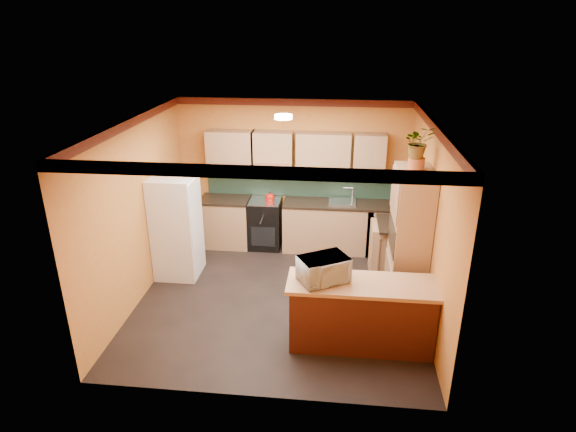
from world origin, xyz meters
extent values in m
plane|color=black|center=(0.00, 0.00, 0.00)|extent=(4.20, 4.20, 0.00)
cube|color=white|center=(0.00, 0.00, 2.70)|extent=(4.20, 4.20, 0.04)
cube|color=#BE8D33|center=(0.00, 2.10, 1.35)|extent=(4.20, 0.04, 2.70)
cube|color=#BE8D33|center=(0.00, -2.10, 1.35)|extent=(4.20, 0.04, 2.70)
cube|color=#BE8D33|center=(-2.10, 0.00, 1.35)|extent=(0.04, 4.20, 2.70)
cube|color=#BE8D33|center=(2.10, 0.00, 1.35)|extent=(0.04, 4.20, 2.70)
cube|color=#1C3327|center=(0.25, 2.09, 1.19)|extent=(3.70, 0.02, 0.53)
cube|color=#1C3327|center=(2.09, 1.40, 1.19)|extent=(0.02, 1.40, 0.53)
cube|color=tan|center=(0.10, 1.93, 1.80)|extent=(3.10, 0.34, 0.70)
cylinder|color=white|center=(0.00, 0.60, 2.66)|extent=(0.26, 0.26, 0.06)
cube|color=tan|center=(0.14, 1.80, 0.44)|extent=(3.65, 0.60, 0.88)
cube|color=black|center=(0.14, 1.80, 0.90)|extent=(3.65, 0.62, 0.04)
cube|color=black|center=(-0.48, 1.80, 0.46)|extent=(0.58, 0.58, 0.91)
cube|color=silver|center=(0.92, 1.80, 0.94)|extent=(0.48, 0.40, 0.03)
cube|color=tan|center=(1.80, 0.96, 0.44)|extent=(0.60, 0.80, 0.88)
cube|color=black|center=(1.80, 0.96, 0.90)|extent=(0.62, 0.80, 0.04)
cube|color=white|center=(-1.75, 0.59, 0.85)|extent=(0.68, 0.66, 1.70)
cube|color=tan|center=(1.85, -0.01, 1.05)|extent=(0.48, 0.90, 2.10)
cylinder|color=#A55028|center=(1.85, 0.04, 2.18)|extent=(0.22, 0.22, 0.16)
imported|color=tan|center=(1.85, 0.04, 2.47)|extent=(0.45, 0.41, 0.43)
cube|color=#461A10|center=(1.18, -1.03, 0.44)|extent=(1.80, 0.55, 0.88)
cube|color=tan|center=(1.18, -1.03, 0.91)|extent=(1.90, 0.65, 0.05)
imported|color=white|center=(0.68, -1.03, 1.09)|extent=(0.71, 0.64, 0.33)
camera|label=1|loc=(0.81, -6.31, 3.95)|focal=30.00mm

